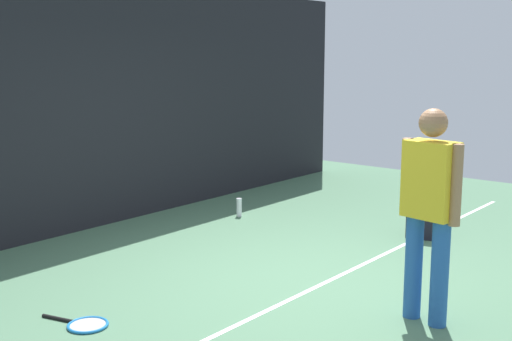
{
  "coord_description": "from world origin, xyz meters",
  "views": [
    {
      "loc": [
        -4.82,
        -3.55,
        2.13
      ],
      "look_at": [
        0.0,
        0.4,
        1.0
      ],
      "focal_mm": 46.55,
      "sensor_mm": 36.0,
      "label": 1
    }
  ],
  "objects_px": {
    "tennis_player": "(430,203)",
    "tennis_racket": "(85,324)",
    "water_bottle": "(239,207)",
    "backpack": "(421,219)"
  },
  "relations": [
    {
      "from": "water_bottle",
      "to": "backpack",
      "type": "bearing_deg",
      "value": -75.51
    },
    {
      "from": "tennis_player",
      "to": "backpack",
      "type": "height_order",
      "value": "tennis_player"
    },
    {
      "from": "tennis_racket",
      "to": "backpack",
      "type": "bearing_deg",
      "value": 62.1
    },
    {
      "from": "water_bottle",
      "to": "tennis_player",
      "type": "bearing_deg",
      "value": -116.0
    },
    {
      "from": "tennis_player",
      "to": "backpack",
      "type": "bearing_deg",
      "value": -55.26
    },
    {
      "from": "backpack",
      "to": "tennis_player",
      "type": "bearing_deg",
      "value": 104.97
    },
    {
      "from": "tennis_racket",
      "to": "water_bottle",
      "type": "relative_size",
      "value": 2.68
    },
    {
      "from": "water_bottle",
      "to": "tennis_racket",
      "type": "bearing_deg",
      "value": -158.44
    },
    {
      "from": "tennis_player",
      "to": "tennis_racket",
      "type": "height_order",
      "value": "tennis_player"
    },
    {
      "from": "backpack",
      "to": "tennis_racket",
      "type": "bearing_deg",
      "value": 65.88
    }
  ]
}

